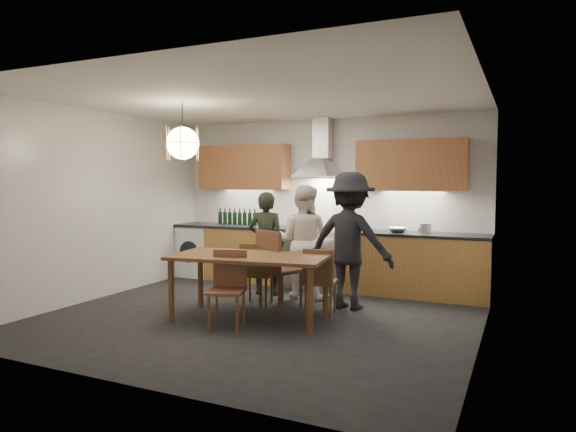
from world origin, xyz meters
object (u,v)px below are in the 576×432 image
at_px(person_right, 350,241).
at_px(dining_table, 250,262).
at_px(person_mid, 303,242).
at_px(stock_pot, 425,228).
at_px(mixing_bowl, 397,230).
at_px(wine_bottles, 237,217).
at_px(chair_back_left, 256,270).
at_px(person_left, 266,243).
at_px(chair_front, 228,283).

bearing_deg(person_right, dining_table, 52.26).
relative_size(person_mid, stock_pot, 8.59).
distance_m(dining_table, mixing_bowl, 2.42).
distance_m(stock_pot, wine_bottles, 3.07).
distance_m(person_right, stock_pot, 1.33).
bearing_deg(chair_back_left, dining_table, 99.03).
bearing_deg(person_mid, stock_pot, -154.99).
height_order(dining_table, person_left, person_left).
xyz_separation_m(person_left, wine_bottles, (-1.01, 0.89, 0.29)).
relative_size(person_left, stock_pot, 8.10).
bearing_deg(wine_bottles, mixing_bowl, -2.37).
distance_m(person_mid, mixing_bowl, 1.36).
distance_m(mixing_bowl, wine_bottles, 2.71).
relative_size(chair_front, person_left, 0.58).
height_order(dining_table, chair_back_left, chair_back_left).
height_order(person_left, stock_pot, person_left).
relative_size(chair_front, mixing_bowl, 2.89).
xyz_separation_m(person_left, mixing_bowl, (1.70, 0.78, 0.19)).
bearing_deg(person_right, chair_front, 58.39).
relative_size(dining_table, person_mid, 1.22).
xyz_separation_m(chair_front, wine_bottles, (-1.36, 2.51, 0.54)).
bearing_deg(person_left, person_mid, 177.86).
bearing_deg(dining_table, chair_back_left, 104.08).
distance_m(dining_table, stock_pot, 2.69).
xyz_separation_m(stock_pot, wine_bottles, (-3.07, 0.04, 0.07)).
bearing_deg(chair_front, dining_table, 60.83).
bearing_deg(stock_pot, person_mid, -152.59).
height_order(person_right, wine_bottles, person_right).
bearing_deg(person_right, stock_pot, -120.30).
xyz_separation_m(chair_back_left, person_left, (-0.18, 0.65, 0.26)).
relative_size(person_left, mixing_bowl, 5.00).
distance_m(chair_back_left, person_left, 0.73).
relative_size(person_left, wine_bottles, 2.03).
xyz_separation_m(chair_front, person_left, (-0.35, 1.62, 0.25)).
bearing_deg(mixing_bowl, wine_bottles, 177.63).
relative_size(chair_back_left, stock_pot, 4.55).
bearing_deg(stock_pot, dining_table, -127.78).
height_order(chair_back_left, wine_bottles, wine_bottles).
bearing_deg(person_left, chair_front, 93.26).
bearing_deg(wine_bottles, stock_pot, -0.69).
distance_m(chair_front, wine_bottles, 2.90).
height_order(chair_back_left, person_left, person_left).
height_order(stock_pot, wine_bottles, wine_bottles).
bearing_deg(person_mid, person_left, 4.51).
distance_m(person_right, mixing_bowl, 1.09).
bearing_deg(chair_back_left, stock_pot, -154.32).
distance_m(dining_table, person_right, 1.37).
xyz_separation_m(chair_back_left, person_right, (1.14, 0.41, 0.40)).
distance_m(person_right, wine_bottles, 2.60).
xyz_separation_m(chair_front, person_mid, (0.19, 1.68, 0.30)).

